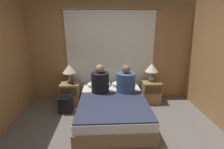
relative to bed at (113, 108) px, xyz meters
The scene contains 15 objects.
ground_plane 0.81m from the bed, 90.00° to the right, with size 16.00×16.00×0.00m, color #66605B.
wall_back 1.49m from the bed, 90.00° to the left, with size 4.27×0.06×2.50m.
curtain_panel 1.38m from the bed, 90.00° to the left, with size 2.43×0.02×2.31m.
bed is the anchor object (origin of this frame).
nightstand_left 1.25m from the bed, 145.78° to the left, with size 0.45×0.42×0.56m.
nightstand_right 1.25m from the bed, 34.22° to the left, with size 0.45×0.42×0.56m.
lamp_left 1.44m from the bed, 143.03° to the left, with size 0.33×0.33×0.46m.
lamp_right 1.44m from the bed, 36.97° to the left, with size 0.33×0.33×0.46m.
pillow_left 0.86m from the bed, 112.80° to the left, with size 0.59×0.34×0.12m.
pillow_right 0.86m from the bed, 67.20° to the left, with size 0.59×0.34×0.12m.
blanket_on_bed 0.39m from the bed, 90.00° to the right, with size 1.37×1.23×0.03m.
person_left_in_bed 0.66m from the bed, 127.75° to the left, with size 0.40×0.40×0.66m.
person_right_in_bed 0.67m from the bed, 47.50° to the left, with size 0.43×0.43×0.65m.
beer_bottle_on_left_stand 1.19m from the bed, 147.99° to the left, with size 0.06×0.06×0.23m.
backpack_on_floor 1.11m from the bed, 164.70° to the left, with size 0.28×0.28×0.39m.
Camera 1 is at (-0.17, -2.34, 1.95)m, focal length 26.00 mm.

